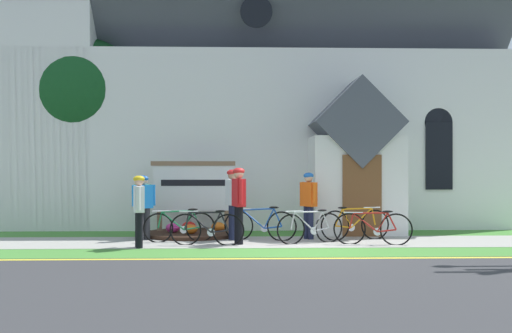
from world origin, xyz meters
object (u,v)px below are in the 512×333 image
object	(u,v)px
bicycle_blue	(355,224)
roadside_conifer	(461,79)
bicycle_yellow	(180,226)
cyclist_in_green_jersey	(239,199)
cyclist_in_yellow_jersey	(232,198)
yard_deciduous_tree	(85,96)
bicycle_orange	(260,225)
church_sign	(193,187)
cyclist_in_white_jersey	(144,203)
bicycle_white	(310,227)
bicycle_black	(207,229)
cyclist_in_blue_jersey	(143,202)
cyclist_in_red_jersey	(139,206)
bicycle_silver	(373,228)
cyclist_in_orange_jersey	(309,200)

from	to	relation	value
bicycle_blue	roadside_conifer	size ratio (longest dim) A/B	0.23
bicycle_yellow	cyclist_in_green_jersey	world-z (taller)	cyclist_in_green_jersey
cyclist_in_yellow_jersey	yard_deciduous_tree	bearing A→B (deg)	139.91
cyclist_in_green_jersey	roadside_conifer	world-z (taller)	roadside_conifer
bicycle_orange	bicycle_yellow	distance (m)	1.95
church_sign	cyclist_in_white_jersey	distance (m)	1.74
bicycle_white	cyclist_in_yellow_jersey	world-z (taller)	cyclist_in_yellow_jersey
bicycle_orange	cyclist_in_yellow_jersey	distance (m)	0.93
cyclist_in_white_jersey	bicycle_black	bearing A→B (deg)	-34.47
cyclist_in_blue_jersey	cyclist_in_yellow_jersey	xyz separation A→B (m)	(2.25, -0.51, 0.11)
cyclist_in_red_jersey	bicycle_blue	bearing A→B (deg)	15.59
bicycle_white	roadside_conifer	xyz separation A→B (m)	(6.35, 7.74, 4.58)
bicycle_white	cyclist_in_green_jersey	size ratio (longest dim) A/B	0.92
cyclist_in_white_jersey	bicycle_yellow	bearing A→B (deg)	-22.00
bicycle_silver	bicycle_blue	bearing A→B (deg)	102.49
bicycle_white	roadside_conifer	distance (m)	11.01
bicycle_blue	bicycle_orange	size ratio (longest dim) A/B	1.01
bicycle_blue	yard_deciduous_tree	distance (m)	9.05
cyclist_in_blue_jersey	yard_deciduous_tree	distance (m)	4.92
bicycle_yellow	bicycle_white	xyz separation A→B (m)	(3.08, -0.40, 0.00)
cyclist_in_red_jersey	cyclist_in_yellow_jersey	size ratio (longest dim) A/B	0.93
church_sign	cyclist_in_green_jersey	size ratio (longest dim) A/B	1.26
cyclist_in_white_jersey	cyclist_in_red_jersey	distance (m)	1.50
bicycle_orange	cyclist_in_green_jersey	bearing A→B (deg)	-124.83
church_sign	roadside_conifer	distance (m)	11.44
bicycle_white	cyclist_in_red_jersey	size ratio (longest dim) A/B	1.01
cyclist_in_blue_jersey	cyclist_in_green_jersey	world-z (taller)	cyclist_in_green_jersey
cyclist_in_orange_jersey	cyclist_in_blue_jersey	bearing A→B (deg)	174.57
bicycle_yellow	cyclist_in_green_jersey	xyz separation A→B (m)	(1.40, -0.53, 0.68)
bicycle_orange	cyclist_in_yellow_jersey	xyz separation A→B (m)	(-0.68, 0.07, 0.64)
roadside_conifer	bicycle_white	bearing A→B (deg)	-129.39
cyclist_in_green_jersey	roadside_conifer	bearing A→B (deg)	44.39
bicycle_blue	roadside_conifer	bearing A→B (deg)	53.73
bicycle_black	bicycle_silver	xyz separation A→B (m)	(3.80, -0.01, 0.00)
cyclist_in_blue_jersey	roadside_conifer	bearing A→B (deg)	32.01
cyclist_in_white_jersey	yard_deciduous_tree	xyz separation A→B (m)	(-2.28, 3.67, 3.01)
bicycle_white	roadside_conifer	bearing A→B (deg)	50.61
bicycle_orange	cyclist_in_yellow_jersey	size ratio (longest dim) A/B	1.02
cyclist_in_yellow_jersey	bicycle_white	bearing A→B (deg)	-21.30
bicycle_yellow	cyclist_in_blue_jersey	world-z (taller)	cyclist_in_blue_jersey
bicycle_blue	bicycle_silver	bearing A→B (deg)	-77.51
bicycle_black	bicycle_silver	distance (m)	3.80
bicycle_silver	yard_deciduous_tree	size ratio (longest dim) A/B	0.31
bicycle_blue	cyclist_in_white_jersey	distance (m)	5.19
bicycle_blue	cyclist_in_orange_jersey	world-z (taller)	cyclist_in_orange_jersey
cyclist_in_white_jersey	cyclist_in_green_jersey	distance (m)	2.48
church_sign	bicycle_orange	distance (m)	2.39
yard_deciduous_tree	bicycle_blue	bearing A→B (deg)	-26.83
cyclist_in_orange_jersey	bicycle_silver	bearing A→B (deg)	-40.63
cyclist_in_red_jersey	cyclist_in_green_jersey	distance (m)	2.29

